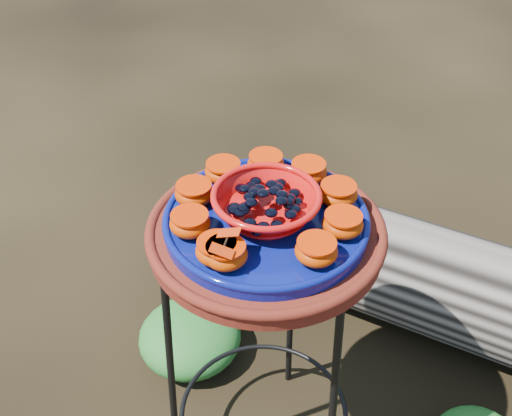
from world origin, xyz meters
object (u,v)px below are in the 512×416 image
(plant_stand, at_px, (264,359))
(cobalt_plate, at_px, (266,222))
(driftwood_log, at_px, (469,292))
(terracotta_saucer, at_px, (266,234))
(red_bowl, at_px, (266,206))

(plant_stand, relative_size, cobalt_plate, 1.86)
(driftwood_log, bearing_deg, cobalt_plate, -127.92)
(terracotta_saucer, distance_m, red_bowl, 0.07)
(terracotta_saucer, height_order, cobalt_plate, cobalt_plate)
(cobalt_plate, relative_size, red_bowl, 2.00)
(plant_stand, bearing_deg, cobalt_plate, 0.00)
(terracotta_saucer, height_order, driftwood_log, terracotta_saucer)
(terracotta_saucer, bearing_deg, cobalt_plate, 0.00)
(plant_stand, xyz_separation_m, terracotta_saucer, (0.00, 0.00, 0.37))
(cobalt_plate, bearing_deg, plant_stand, 0.00)
(red_bowl, bearing_deg, terracotta_saucer, 0.00)
(plant_stand, bearing_deg, terracotta_saucer, 0.00)
(terracotta_saucer, relative_size, red_bowl, 2.33)
(red_bowl, bearing_deg, cobalt_plate, 0.00)
(plant_stand, xyz_separation_m, red_bowl, (0.00, 0.00, 0.44))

